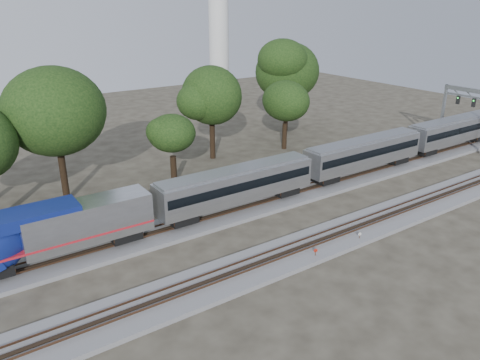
# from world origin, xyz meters

# --- Properties ---
(ground) EXTENTS (160.00, 160.00, 0.00)m
(ground) POSITION_xyz_m (0.00, 0.00, 0.00)
(ground) COLOR #383328
(ground) RESTS_ON ground
(track_far) EXTENTS (160.00, 5.00, 0.73)m
(track_far) POSITION_xyz_m (0.00, 6.00, 0.21)
(track_far) COLOR slate
(track_far) RESTS_ON ground
(track_near) EXTENTS (160.00, 5.00, 0.73)m
(track_near) POSITION_xyz_m (0.00, -4.00, 0.21)
(track_near) COLOR slate
(track_near) RESTS_ON ground
(train) EXTENTS (111.35, 3.18, 4.69)m
(train) POSITION_xyz_m (30.53, 6.00, 3.26)
(train) COLOR silver
(train) RESTS_ON ground
(switch_stand_red) EXTENTS (0.32, 0.17, 1.05)m
(switch_stand_red) POSITION_xyz_m (1.93, -5.73, 0.67)
(switch_stand_red) COLOR #512D19
(switch_stand_red) RESTS_ON ground
(switch_stand_white) EXTENTS (0.31, 0.12, 0.98)m
(switch_stand_white) POSITION_xyz_m (7.43, -5.73, 0.63)
(switch_stand_white) COLOR #512D19
(switch_stand_white) RESTS_ON ground
(switch_lever) EXTENTS (0.58, 0.47, 0.30)m
(switch_lever) POSITION_xyz_m (5.23, -5.98, 0.15)
(switch_lever) COLOR #512D19
(switch_lever) RESTS_ON ground
(signal_gantry) EXTENTS (0.63, 7.47, 9.08)m
(signal_gantry) POSITION_xyz_m (42.15, 6.00, 6.62)
(signal_gantry) COLOR gray
(signal_gantry) RESTS_ON ground
(tree_3) EXTENTS (10.22, 10.22, 14.41)m
(tree_3) POSITION_xyz_m (-12.12, 19.56, 10.05)
(tree_3) COLOR black
(tree_3) RESTS_ON ground
(tree_4) EXTENTS (6.34, 6.34, 8.93)m
(tree_4) POSITION_xyz_m (0.26, 17.60, 6.21)
(tree_4) COLOR black
(tree_4) RESTS_ON ground
(tree_5) EXTENTS (9.04, 9.04, 12.75)m
(tree_5) POSITION_xyz_m (9.07, 23.01, 8.88)
(tree_5) COLOR black
(tree_5) RESTS_ON ground
(tree_6) EXTENTS (7.35, 7.35, 10.36)m
(tree_6) POSITION_xyz_m (20.27, 20.78, 7.21)
(tree_6) COLOR black
(tree_6) RESTS_ON ground
(tree_7) EXTENTS (10.13, 10.13, 14.28)m
(tree_7) POSITION_xyz_m (27.12, 28.76, 9.95)
(tree_7) COLOR black
(tree_7) RESTS_ON ground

